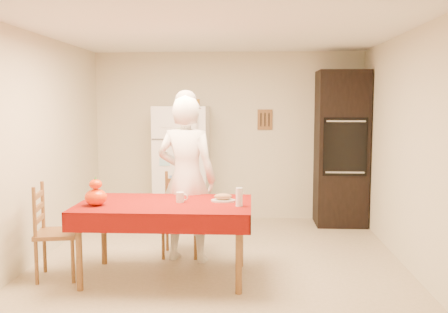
# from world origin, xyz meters

# --- Properties ---
(floor) EXTENTS (4.50, 4.50, 0.00)m
(floor) POSITION_xyz_m (0.00, 0.00, 0.00)
(floor) COLOR tan
(floor) RESTS_ON ground
(room_shell) EXTENTS (4.02, 4.52, 2.51)m
(room_shell) POSITION_xyz_m (0.00, 0.00, 1.62)
(room_shell) COLOR beige
(room_shell) RESTS_ON ground
(refrigerator) EXTENTS (0.75, 0.74, 1.70)m
(refrigerator) POSITION_xyz_m (-0.65, 1.88, 0.85)
(refrigerator) COLOR white
(refrigerator) RESTS_ON floor
(oven_cabinet) EXTENTS (0.70, 0.62, 2.20)m
(oven_cabinet) POSITION_xyz_m (1.63, 1.93, 1.10)
(oven_cabinet) COLOR black
(oven_cabinet) RESTS_ON floor
(dining_table) EXTENTS (1.70, 1.00, 0.76)m
(dining_table) POSITION_xyz_m (-0.50, -0.43, 0.69)
(dining_table) COLOR brown
(dining_table) RESTS_ON floor
(chair_far) EXTENTS (0.43, 0.42, 0.95)m
(chair_far) POSITION_xyz_m (-0.46, 0.39, 0.51)
(chair_far) COLOR brown
(chair_far) RESTS_ON floor
(chair_left) EXTENTS (0.47, 0.49, 0.95)m
(chair_left) POSITION_xyz_m (-1.64, -0.49, 0.51)
(chair_left) COLOR brown
(chair_left) RESTS_ON floor
(seated_woman) EXTENTS (0.74, 0.57, 1.82)m
(seated_woman) POSITION_xyz_m (-0.36, 0.14, 0.91)
(seated_woman) COLOR white
(seated_woman) RESTS_ON floor
(coffee_mug) EXTENTS (0.08, 0.08, 0.10)m
(coffee_mug) POSITION_xyz_m (-0.35, -0.39, 0.81)
(coffee_mug) COLOR white
(coffee_mug) RESTS_ON dining_table
(pumpkin_lower) EXTENTS (0.21, 0.21, 0.16)m
(pumpkin_lower) POSITION_xyz_m (-1.14, -0.59, 0.84)
(pumpkin_lower) COLOR #E14D05
(pumpkin_lower) RESTS_ON dining_table
(pumpkin_upper) EXTENTS (0.12, 0.12, 0.09)m
(pumpkin_upper) POSITION_xyz_m (-1.14, -0.59, 0.97)
(pumpkin_upper) COLOR #E43805
(pumpkin_upper) RESTS_ON pumpkin_lower
(wine_glass) EXTENTS (0.07, 0.07, 0.18)m
(wine_glass) POSITION_xyz_m (0.24, -0.55, 0.85)
(wine_glass) COLOR white
(wine_glass) RESTS_ON dining_table
(bread_plate) EXTENTS (0.24, 0.24, 0.02)m
(bread_plate) POSITION_xyz_m (0.07, -0.33, 0.77)
(bread_plate) COLOR silver
(bread_plate) RESTS_ON dining_table
(bread_loaf) EXTENTS (0.18, 0.10, 0.06)m
(bread_loaf) POSITION_xyz_m (0.07, -0.33, 0.81)
(bread_loaf) COLOR #A77B52
(bread_loaf) RESTS_ON bread_plate
(spice_jar_left) EXTENTS (0.05, 0.05, 0.10)m
(spice_jar_left) POSITION_xyz_m (-0.54, 1.93, 1.75)
(spice_jar_left) COLOR brown
(spice_jar_left) RESTS_ON refrigerator
(spice_jar_mid) EXTENTS (0.05, 0.05, 0.10)m
(spice_jar_mid) POSITION_xyz_m (-0.50, 1.93, 1.75)
(spice_jar_mid) COLOR brown
(spice_jar_mid) RESTS_ON refrigerator
(spice_jar_right) EXTENTS (0.05, 0.05, 0.10)m
(spice_jar_right) POSITION_xyz_m (-0.42, 1.93, 1.75)
(spice_jar_right) COLOR #99661B
(spice_jar_right) RESTS_ON refrigerator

